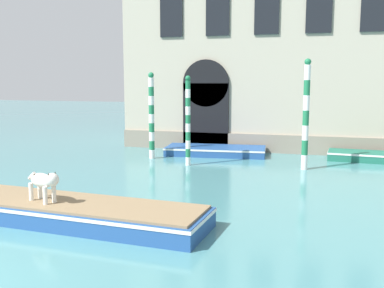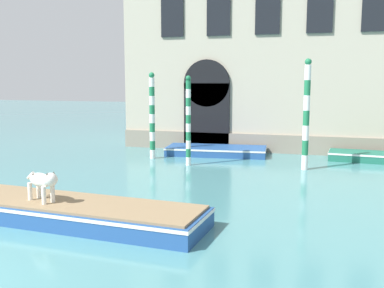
# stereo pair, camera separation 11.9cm
# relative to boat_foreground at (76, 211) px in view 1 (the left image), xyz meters

# --- Properties ---
(palazzo_left) EXTENTS (14.89, 6.13, 15.01)m
(palazzo_left) POSITION_rel_boat_foreground_xyz_m (3.22, 15.31, 7.20)
(palazzo_left) COLOR #B2A893
(palazzo_left) RESTS_ON ground_plane
(boat_foreground) EXTENTS (6.96, 2.33, 0.54)m
(boat_foreground) POSITION_rel_boat_foreground_xyz_m (0.00, 0.00, 0.00)
(boat_foreground) COLOR #234C8C
(boat_foreground) RESTS_ON ground_plane
(dog_on_deck) EXTENTS (1.15, 0.67, 0.82)m
(dog_on_deck) POSITION_rel_boat_foreground_xyz_m (-0.74, -0.22, 0.78)
(dog_on_deck) COLOR silver
(dog_on_deck) RESTS_ON boat_foreground
(boat_moored_near_palazzo) EXTENTS (4.86, 2.32, 0.40)m
(boat_moored_near_palazzo) POSITION_rel_boat_foreground_xyz_m (1.10, 10.95, -0.07)
(boat_moored_near_palazzo) COLOR #234C8C
(boat_moored_near_palazzo) RESTS_ON ground_plane
(mooring_pole_0) EXTENTS (0.25, 0.25, 3.90)m
(mooring_pole_0) POSITION_rel_boat_foreground_xyz_m (-1.48, 9.20, 1.68)
(mooring_pole_0) COLOR white
(mooring_pole_0) RESTS_ON ground_plane
(mooring_pole_1) EXTENTS (0.26, 0.26, 4.39)m
(mooring_pole_1) POSITION_rel_boat_foreground_xyz_m (5.30, 8.51, 1.93)
(mooring_pole_1) COLOR white
(mooring_pole_1) RESTS_ON ground_plane
(mooring_pole_2) EXTENTS (0.21, 0.21, 3.74)m
(mooring_pole_2) POSITION_rel_boat_foreground_xyz_m (0.57, 8.06, 1.60)
(mooring_pole_2) COLOR white
(mooring_pole_2) RESTS_ON ground_plane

